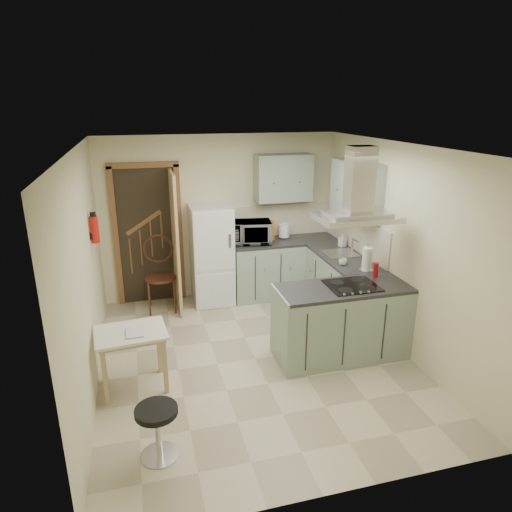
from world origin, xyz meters
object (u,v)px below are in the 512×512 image
object	(u,v)px
fridge	(212,255)
microwave	(251,232)
drop_leaf_table	(133,360)
peninsula	(342,322)
extractor_hood	(357,218)
bentwood_chair	(161,278)
stool	(158,432)

from	to	relation	value
fridge	microwave	bearing A→B (deg)	-0.43
fridge	drop_leaf_table	size ratio (longest dim) A/B	2.08
peninsula	drop_leaf_table	distance (m)	2.43
extractor_hood	bentwood_chair	distance (m)	3.07
stool	microwave	distance (m)	3.61
drop_leaf_table	bentwood_chair	world-z (taller)	bentwood_chair
peninsula	extractor_hood	distance (m)	1.27
peninsula	extractor_hood	xyz separation A→B (m)	(0.10, 0.00, 1.27)
drop_leaf_table	extractor_hood	bearing A→B (deg)	-3.99
fridge	peninsula	distance (m)	2.35
bentwood_chair	stool	size ratio (longest dim) A/B	2.05
peninsula	stool	world-z (taller)	peninsula
peninsula	stool	size ratio (longest dim) A/B	3.14
peninsula	bentwood_chair	world-z (taller)	bentwood_chair
extractor_hood	drop_leaf_table	size ratio (longest dim) A/B	1.25
fridge	extractor_hood	distance (m)	2.57
extractor_hood	bentwood_chair	size ratio (longest dim) A/B	0.89
drop_leaf_table	microwave	world-z (taller)	microwave
fridge	stool	world-z (taller)	fridge
extractor_hood	drop_leaf_table	xyz separation A→B (m)	(-2.53, -0.05, -1.38)
extractor_hood	bentwood_chair	xyz separation A→B (m)	(-2.10, 1.87, -1.21)
fridge	microwave	distance (m)	0.68
drop_leaf_table	microwave	bearing A→B (deg)	43.17
extractor_hood	drop_leaf_table	bearing A→B (deg)	-178.97
peninsula	drop_leaf_table	bearing A→B (deg)	-178.93
stool	microwave	world-z (taller)	microwave
extractor_hood	stool	bearing A→B (deg)	-154.00
peninsula	drop_leaf_table	world-z (taller)	peninsula
bentwood_chair	microwave	bearing A→B (deg)	6.68
drop_leaf_table	microwave	distance (m)	2.81
fridge	stool	xyz separation A→B (m)	(-1.01, -3.12, -0.50)
fridge	drop_leaf_table	bearing A→B (deg)	-120.66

